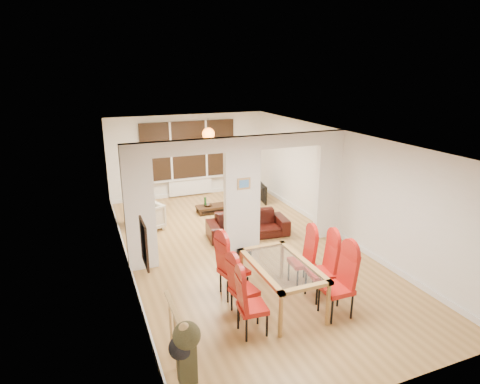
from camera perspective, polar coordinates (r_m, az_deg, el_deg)
floor at (r=9.20m, az=0.29°, el=-8.27°), size 5.00×9.00×0.01m
room_walls at (r=8.72m, az=0.30°, el=-0.53°), size 5.00×9.00×2.60m
divider_wall at (r=8.72m, az=0.30°, el=-0.53°), size 5.00×0.18×2.60m
bay_window_blinds at (r=12.77m, az=-7.30°, el=5.96°), size 3.00×0.08×1.80m
radiator at (r=13.01m, az=-7.06°, el=0.74°), size 1.40×0.08×0.50m
pendant_light at (r=11.66m, az=-4.52°, el=8.22°), size 0.36×0.36×0.36m
stair_newel at (r=5.70m, az=-9.06°, el=-19.70°), size 0.40×1.20×1.10m
wall_poster at (r=5.83m, az=-13.48°, el=-7.14°), size 0.04×0.52×0.67m
pillar_photo at (r=8.55m, az=0.55°, el=1.20°), size 0.30×0.03×0.25m
dining_table at (r=7.12m, az=5.90°, el=-12.91°), size 0.94×1.68×0.79m
dining_chair_la at (r=6.35m, az=1.79°, el=-15.49°), size 0.46×0.46×1.05m
dining_chair_lb at (r=6.79m, az=0.61°, el=-13.32°), size 0.46×0.46×1.01m
dining_chair_lc at (r=7.27m, az=-0.89°, el=-10.57°), size 0.54×0.54×1.14m
dining_chair_ra at (r=6.91m, az=13.58°, el=-12.58°), size 0.47×0.47×1.16m
dining_chair_rb at (r=7.35m, az=11.49°, el=-10.63°), size 0.51×0.51×1.14m
dining_chair_rc at (r=7.73m, az=8.75°, el=-9.36°), size 0.45×0.45×1.05m
sofa at (r=9.86m, az=1.11°, el=-4.65°), size 2.04×0.97×0.58m
armchair at (r=10.48m, az=-13.24°, el=-3.46°), size 0.95×0.96×0.69m
person at (r=10.70m, az=-14.40°, el=-0.25°), size 0.71×0.58×1.69m
television at (r=12.44m, az=2.67°, el=0.02°), size 1.01×0.30×0.58m
coffee_table at (r=11.49m, az=-3.93°, el=-2.44°), size 0.95×0.56×0.21m
bottle at (r=11.41m, az=-4.97°, el=-1.32°), size 0.07×0.07×0.28m
bowl at (r=11.42m, az=-4.59°, el=-1.88°), size 0.23×0.23×0.06m
shoes at (r=8.97m, az=0.57°, el=-8.62°), size 0.25×0.27×0.10m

